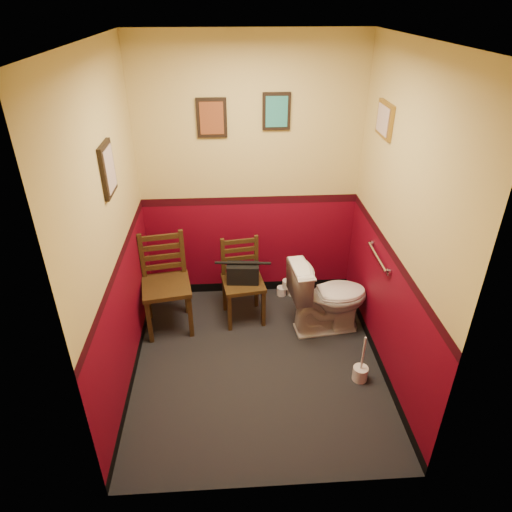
{
  "coord_description": "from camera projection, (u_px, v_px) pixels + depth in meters",
  "views": [
    {
      "loc": [
        -0.22,
        -3.11,
        2.96
      ],
      "look_at": [
        0.0,
        0.25,
        1.0
      ],
      "focal_mm": 32.0,
      "sensor_mm": 36.0,
      "label": 1
    }
  ],
  "objects": [
    {
      "name": "toilet_brush",
      "position": [
        360.0,
        373.0,
        3.98
      ],
      "size": [
        0.13,
        0.13,
        0.47
      ],
      "color": "silver",
      "rests_on": "floor"
    },
    {
      "name": "floor",
      "position": [
        258.0,
        364.0,
        4.18
      ],
      "size": [
        2.2,
        2.4,
        0.0
      ],
      "primitive_type": "cube",
      "color": "black",
      "rests_on": "ground"
    },
    {
      "name": "toilet",
      "position": [
        328.0,
        297.0,
        4.45
      ],
      "size": [
        0.82,
        0.53,
        0.76
      ],
      "primitive_type": "imported",
      "rotation": [
        0.0,
        0.0,
        1.69
      ],
      "color": "white",
      "rests_on": "floor"
    },
    {
      "name": "framed_print_back_a",
      "position": [
        212.0,
        118.0,
        4.2
      ],
      "size": [
        0.28,
        0.04,
        0.36
      ],
      "color": "black",
      "rests_on": "wall_back"
    },
    {
      "name": "wall_back",
      "position": [
        250.0,
        178.0,
        4.54
      ],
      "size": [
        2.2,
        0.0,
        2.7
      ],
      "primitive_type": "cube",
      "rotation": [
        1.57,
        0.0,
        0.0
      ],
      "color": "#5D0415",
      "rests_on": "ground"
    },
    {
      "name": "wall_front",
      "position": [
        273.0,
        334.0,
        2.47
      ],
      "size": [
        2.2,
        0.0,
        2.7
      ],
      "primitive_type": "cube",
      "rotation": [
        -1.57,
        0.0,
        0.0
      ],
      "color": "#5D0415",
      "rests_on": "ground"
    },
    {
      "name": "handbag",
      "position": [
        243.0,
        273.0,
        4.51
      ],
      "size": [
        0.33,
        0.18,
        0.23
      ],
      "rotation": [
        0.0,
        0.0,
        -0.09
      ],
      "color": "black",
      "rests_on": "chair_right"
    },
    {
      "name": "tp_stack",
      "position": [
        287.0,
        289.0,
        5.1
      ],
      "size": [
        0.22,
        0.12,
        0.19
      ],
      "color": "silver",
      "rests_on": "floor"
    },
    {
      "name": "ceiling",
      "position": [
        259.0,
        40.0,
        2.83
      ],
      "size": [
        2.2,
        2.4,
        0.0
      ],
      "primitive_type": "cube",
      "rotation": [
        3.14,
        0.0,
        0.0
      ],
      "color": "silver",
      "rests_on": "ground"
    },
    {
      "name": "chair_left",
      "position": [
        166.0,
        284.0,
        4.45
      ],
      "size": [
        0.52,
        0.52,
        0.98
      ],
      "rotation": [
        0.0,
        0.0,
        0.17
      ],
      "color": "#432E14",
      "rests_on": "floor"
    },
    {
      "name": "framed_print_right",
      "position": [
        385.0,
        120.0,
        3.73
      ],
      "size": [
        0.04,
        0.34,
        0.28
      ],
      "color": "olive",
      "rests_on": "wall_right"
    },
    {
      "name": "wall_left",
      "position": [
        113.0,
        237.0,
        3.45
      ],
      "size": [
        0.0,
        2.4,
        2.7
      ],
      "primitive_type": "cube",
      "rotation": [
        1.57,
        0.0,
        1.57
      ],
      "color": "#5D0415",
      "rests_on": "ground"
    },
    {
      "name": "framed_print_back_b",
      "position": [
        276.0,
        111.0,
        4.21
      ],
      "size": [
        0.26,
        0.04,
        0.34
      ],
      "color": "black",
      "rests_on": "wall_back"
    },
    {
      "name": "wall_right",
      "position": [
        398.0,
        229.0,
        3.57
      ],
      "size": [
        0.0,
        2.4,
        2.7
      ],
      "primitive_type": "cube",
      "rotation": [
        1.57,
        0.0,
        -1.57
      ],
      "color": "#5D0415",
      "rests_on": "ground"
    },
    {
      "name": "chair_right",
      "position": [
        242.0,
        281.0,
        4.6
      ],
      "size": [
        0.45,
        0.45,
        0.86
      ],
      "rotation": [
        0.0,
        0.0,
        0.14
      ],
      "color": "#432E14",
      "rests_on": "floor"
    },
    {
      "name": "grab_bar",
      "position": [
        378.0,
        257.0,
        3.98
      ],
      "size": [
        0.05,
        0.56,
        0.06
      ],
      "color": "silver",
      "rests_on": "wall_right"
    },
    {
      "name": "framed_print_left",
      "position": [
        108.0,
        169.0,
        3.28
      ],
      "size": [
        0.04,
        0.3,
        0.38
      ],
      "color": "black",
      "rests_on": "wall_left"
    }
  ]
}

